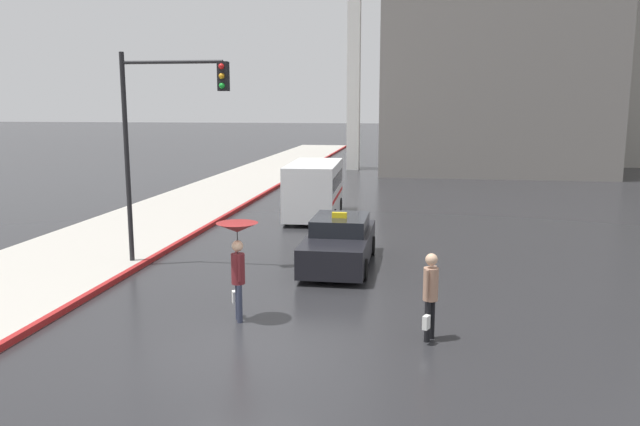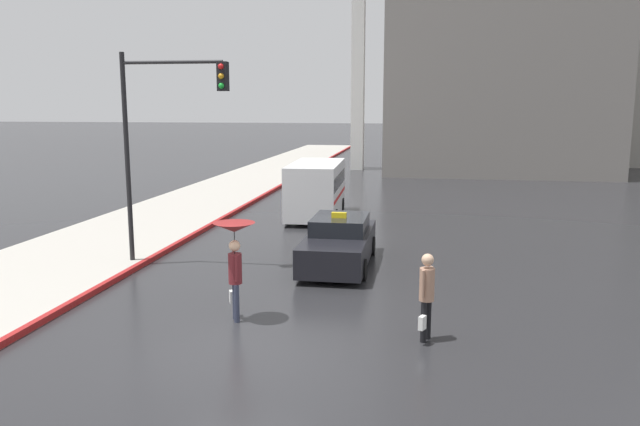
{
  "view_description": "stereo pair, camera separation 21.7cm",
  "coord_description": "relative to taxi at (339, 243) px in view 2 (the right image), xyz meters",
  "views": [
    {
      "loc": [
        3.26,
        -11.08,
        4.74
      ],
      "look_at": [
        0.32,
        7.88,
        1.4
      ],
      "focal_mm": 35.0,
      "sensor_mm": 36.0,
      "label": 1
    },
    {
      "loc": [
        3.47,
        -11.05,
        4.74
      ],
      "look_at": [
        0.32,
        7.88,
        1.4
      ],
      "focal_mm": 35.0,
      "sensor_mm": 36.0,
      "label": 2
    }
  ],
  "objects": [
    {
      "name": "ground_plane",
      "position": [
        -1.05,
        -6.92,
        -0.68
      ],
      "size": [
        300.0,
        300.0,
        0.0
      ],
      "primitive_type": "plane",
      "color": "#262628"
    },
    {
      "name": "taxi",
      "position": [
        0.0,
        0.0,
        0.0
      ],
      "size": [
        1.91,
        4.75,
        1.61
      ],
      "rotation": [
        0.0,
        0.0,
        3.14
      ],
      "color": "black",
      "rests_on": "ground_plane"
    },
    {
      "name": "ambulance_van",
      "position": [
        -2.04,
        7.78,
        0.61
      ],
      "size": [
        2.25,
        5.12,
        2.33
      ],
      "rotation": [
        0.0,
        0.0,
        3.18
      ],
      "color": "white",
      "rests_on": "ground_plane"
    },
    {
      "name": "pedestrian_with_umbrella",
      "position": [
        -1.61,
        -5.19,
        1.03
      ],
      "size": [
        0.92,
        0.92,
        2.22
      ],
      "rotation": [
        0.0,
        0.0,
        2.02
      ],
      "color": "#2D3347",
      "rests_on": "ground_plane"
    },
    {
      "name": "pedestrian_man",
      "position": [
        2.55,
        -5.72,
        0.38
      ],
      "size": [
        0.4,
        0.59,
        1.82
      ],
      "rotation": [
        0.0,
        0.0,
        -2.01
      ],
      "color": "black",
      "rests_on": "ground_plane"
    },
    {
      "name": "traffic_light",
      "position": [
        -4.95,
        -0.97,
        3.58
      ],
      "size": [
        3.18,
        0.38,
        6.22
      ],
      "color": "black",
      "rests_on": "ground_plane"
    },
    {
      "name": "building_tower_far",
      "position": [
        18.43,
        38.99,
        11.23
      ],
      "size": [
        13.88,
        13.28,
        23.81
      ],
      "color": "#A39E93",
      "rests_on": "ground_plane"
    },
    {
      "name": "monument_cross",
      "position": [
        -2.44,
        27.83,
        9.42
      ],
      "size": [
        7.84,
        0.9,
        17.81
      ],
      "color": "white",
      "rests_on": "ground_plane"
    }
  ]
}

